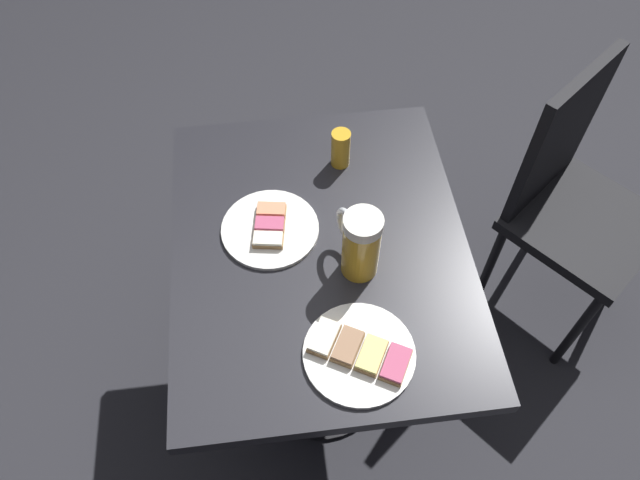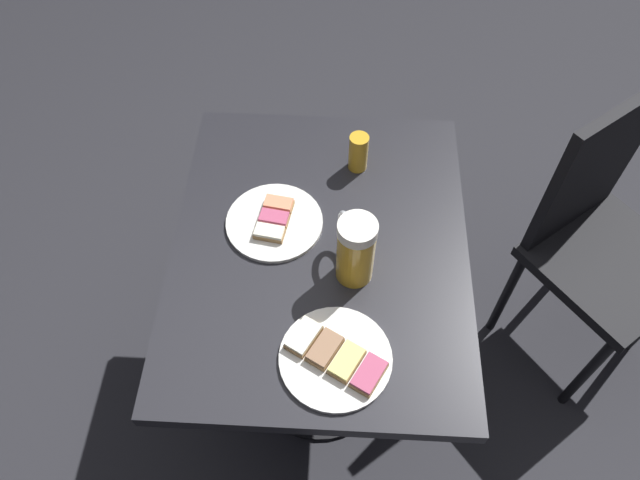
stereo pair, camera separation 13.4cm
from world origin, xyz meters
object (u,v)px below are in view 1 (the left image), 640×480
object	(u,v)px
cafe_chair	(572,196)
plate_near	(270,228)
beer_mug	(360,243)
plate_far	(359,353)
beer_glass_small	(341,149)

from	to	relation	value
cafe_chair	plate_near	bearing A→B (deg)	-27.12
beer_mug	plate_near	bearing A→B (deg)	-123.31
cafe_chair	beer_mug	bearing A→B (deg)	-15.03
plate_near	cafe_chair	world-z (taller)	cafe_chair
plate_near	beer_mug	distance (m)	0.23
plate_far	cafe_chair	distance (m)	0.90
beer_mug	beer_glass_small	distance (m)	0.31
plate_near	beer_mug	world-z (taller)	beer_mug
plate_far	beer_glass_small	xyz separation A→B (m)	(-0.52, 0.04, 0.04)
beer_glass_small	cafe_chair	distance (m)	0.73
plate_far	beer_mug	bearing A→B (deg)	171.59
plate_near	cafe_chair	xyz separation A→B (m)	(-0.17, 0.87, -0.23)
plate_near	beer_glass_small	size ratio (longest dim) A/B	2.22
plate_far	plate_near	bearing A→B (deg)	-155.11
beer_mug	cafe_chair	size ratio (longest dim) A/B	0.19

